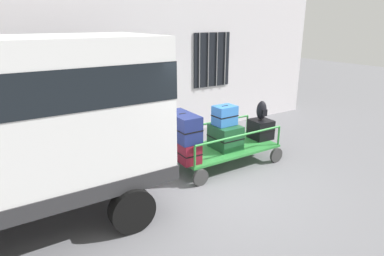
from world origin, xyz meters
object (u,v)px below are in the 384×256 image
Objects in this scene: suitcase_left_bottom at (183,149)px; suitcase_midleft_bottom at (225,137)px; suitcase_left_middle at (183,127)px; suitcase_midleft_middle at (225,115)px; van at (4,120)px; backpack at (262,110)px; luggage_cart at (224,150)px; suitcase_center_bottom at (261,129)px.

suitcase_left_bottom is 1.09m from suitcase_midleft_bottom.
suitcase_midleft_middle is at bearing 2.03° from suitcase_left_middle.
suitcase_left_bottom is 1.21m from suitcase_midleft_middle.
suitcase_midleft_middle is (1.09, 0.04, 0.53)m from suitcase_left_bottom.
van is 3.28m from suitcase_left_bottom.
backpack is at bearing 0.55° from suitcase_midleft_middle.
suitcase_left_middle is (3.05, 0.26, -0.69)m from van.
luggage_cart is 0.32m from suitcase_midleft_bottom.
luggage_cart is 1.33m from backpack.
luggage_cart is 2.74× the size of suitcase_left_middle.
van is 5.09× the size of suitcase_left_middle.
suitcase_center_bottom is at bearing 0.70° from suitcase_left_middle.
luggage_cart is 2.60× the size of suitcase_left_bottom.
luggage_cart is 5.47× the size of backpack.
luggage_cart is at bearing 0.98° from suitcase_left_middle.
suitcase_left_bottom is (3.05, 0.26, -1.17)m from van.
suitcase_midleft_middle is 1.11m from backpack.
backpack is at bearing 55.77° from suitcase_center_bottom.
suitcase_left_bottom is at bearing 4.89° from van.
van is 6.78× the size of suitcase_midleft_bottom.
suitcase_midleft_middle is 0.94× the size of suitcase_center_bottom.
suitcase_left_bottom is at bearing 179.65° from suitcase_midleft_bottom.
suitcase_midleft_bottom is at bearing -90.00° from suitcase_midleft_middle.
suitcase_midleft_middle is at bearing 2.05° from suitcase_left_bottom.
suitcase_left_middle is (-1.09, -0.02, 0.73)m from luggage_cart.
van is at bearing -175.11° from suitcase_left_bottom.
luggage_cart is at bearing 90.00° from suitcase_midleft_bottom.
suitcase_midleft_bottom is at bearing 3.52° from van.
suitcase_left_middle is at bearing -177.97° from suitcase_midleft_middle.
suitcase_midleft_bottom reaches higher than suitcase_center_bottom.
suitcase_midleft_bottom is at bearing -178.23° from suitcase_center_bottom.
van is 9.19× the size of suitcase_midleft_middle.
backpack is at bearing 1.58° from luggage_cart.
suitcase_center_bottom is at bearing -0.63° from suitcase_midleft_middle.
suitcase_midleft_middle reaches higher than suitcase_left_bottom.
luggage_cart is 4.95× the size of suitcase_midleft_middle.
suitcase_center_bottom is at bearing 0.42° from luggage_cart.
suitcase_left_bottom is 1.80× the size of suitcase_center_bottom.
suitcase_left_bottom is at bearing -90.00° from suitcase_left_middle.
suitcase_midleft_middle is (0.00, 0.02, 0.79)m from luggage_cart.
suitcase_midleft_bottom is 1.18m from backpack.
suitcase_center_bottom is (2.18, 0.03, 0.03)m from suitcase_left_bottom.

